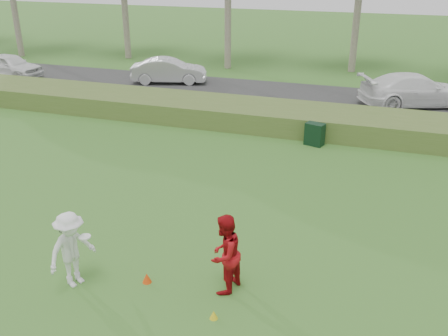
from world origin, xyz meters
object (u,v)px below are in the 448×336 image
(cone_yellow, at_px, (214,315))
(utility_cabinet, at_px, (315,134))
(player_white, at_px, (72,250))
(cone_orange, at_px, (147,278))
(player_red, at_px, (225,254))
(car_left, at_px, (10,65))
(car_mid, at_px, (169,71))
(car_right, at_px, (415,90))

(cone_yellow, distance_m, utility_cabinet, 11.12)
(player_white, distance_m, cone_orange, 1.85)
(cone_orange, relative_size, utility_cabinet, 0.26)
(player_red, relative_size, car_left, 0.46)
(player_red, xyz_separation_m, cone_yellow, (0.09, -1.02, -0.86))
(player_red, bearing_deg, car_mid, -138.83)
(car_left, distance_m, car_mid, 10.01)
(car_left, bearing_deg, player_red, -124.00)
(car_mid, xyz_separation_m, car_right, (13.62, -0.54, 0.08))
(player_red, relative_size, car_mid, 0.44)
(car_right, bearing_deg, utility_cabinet, 126.06)
(car_mid, bearing_deg, player_white, -179.41)
(cone_orange, relative_size, car_right, 0.04)
(cone_yellow, relative_size, utility_cabinet, 0.21)
(player_white, distance_m, cone_yellow, 3.58)
(player_white, height_order, player_red, player_red)
(player_red, xyz_separation_m, car_right, (4.38, 17.10, -0.10))
(utility_cabinet, height_order, car_left, car_left)
(player_white, relative_size, car_mid, 0.43)
(cone_orange, distance_m, car_right, 18.49)
(utility_cabinet, xyz_separation_m, car_right, (3.89, 7.01, 0.40))
(player_red, distance_m, cone_orange, 2.03)
(utility_cabinet, bearing_deg, player_white, -93.05)
(utility_cabinet, relative_size, car_left, 0.22)
(cone_orange, bearing_deg, player_white, -160.11)
(cone_yellow, xyz_separation_m, car_left, (-19.19, 16.93, 0.68))
(car_left, xyz_separation_m, car_mid, (9.87, 1.72, 0.00))
(car_mid, bearing_deg, player_red, -169.29)
(cone_orange, xyz_separation_m, cone_yellow, (1.92, -0.71, -0.02))
(player_white, height_order, cone_yellow, player_white)
(utility_cabinet, bearing_deg, car_mid, 158.69)
(player_white, distance_m, utility_cabinet, 11.64)
(car_mid, bearing_deg, car_left, 82.94)
(player_red, bearing_deg, car_left, -116.28)
(player_red, bearing_deg, player_white, -62.06)
(cone_orange, xyz_separation_m, car_mid, (-7.41, 17.94, 0.66))
(cone_orange, height_order, car_mid, car_mid)
(cone_yellow, relative_size, car_left, 0.05)
(player_white, relative_size, car_left, 0.45)
(car_right, bearing_deg, player_red, 140.70)
(player_red, distance_m, car_left, 24.87)
(player_red, relative_size, utility_cabinet, 2.11)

